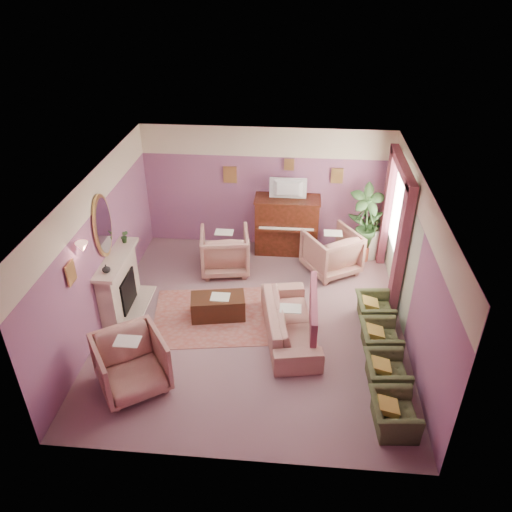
# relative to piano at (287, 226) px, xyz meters

# --- Properties ---
(floor) EXTENTS (5.50, 6.00, 0.01)m
(floor) POSITION_rel_piano_xyz_m (-0.50, -2.68, -0.65)
(floor) COLOR #886368
(floor) RESTS_ON ground
(ceiling) EXTENTS (5.50, 6.00, 0.01)m
(ceiling) POSITION_rel_piano_xyz_m (-0.50, -2.68, 2.15)
(ceiling) COLOR silver
(ceiling) RESTS_ON wall_back
(wall_back) EXTENTS (5.50, 0.02, 2.80)m
(wall_back) POSITION_rel_piano_xyz_m (-0.50, 0.32, 0.75)
(wall_back) COLOR #7C4E7F
(wall_back) RESTS_ON floor
(wall_front) EXTENTS (5.50, 0.02, 2.80)m
(wall_front) POSITION_rel_piano_xyz_m (-0.50, -5.68, 0.75)
(wall_front) COLOR #7C4E7F
(wall_front) RESTS_ON floor
(wall_left) EXTENTS (0.02, 6.00, 2.80)m
(wall_left) POSITION_rel_piano_xyz_m (-3.25, -2.68, 0.75)
(wall_left) COLOR #7C4E7F
(wall_left) RESTS_ON floor
(wall_right) EXTENTS (0.02, 6.00, 2.80)m
(wall_right) POSITION_rel_piano_xyz_m (2.25, -2.68, 0.75)
(wall_right) COLOR #7C4E7F
(wall_right) RESTS_ON floor
(picture_rail_band) EXTENTS (5.50, 0.01, 0.65)m
(picture_rail_band) POSITION_rel_piano_xyz_m (-0.50, 0.31, 1.82)
(picture_rail_band) COLOR beige
(picture_rail_band) RESTS_ON wall_back
(stripe_panel) EXTENTS (0.01, 3.00, 2.15)m
(stripe_panel) POSITION_rel_piano_xyz_m (2.23, -1.38, 0.42)
(stripe_panel) COLOR beige
(stripe_panel) RESTS_ON wall_right
(fireplace_surround) EXTENTS (0.30, 1.40, 1.10)m
(fireplace_surround) POSITION_rel_piano_xyz_m (-3.09, -2.48, -0.10)
(fireplace_surround) COLOR beige
(fireplace_surround) RESTS_ON floor
(fireplace_inset) EXTENTS (0.18, 0.72, 0.68)m
(fireplace_inset) POSITION_rel_piano_xyz_m (-2.99, -2.48, -0.25)
(fireplace_inset) COLOR black
(fireplace_inset) RESTS_ON floor
(fire_ember) EXTENTS (0.06, 0.54, 0.10)m
(fire_ember) POSITION_rel_piano_xyz_m (-2.95, -2.48, -0.43)
(fire_ember) COLOR #FF6A00
(fire_ember) RESTS_ON floor
(mantel_shelf) EXTENTS (0.40, 1.55, 0.07)m
(mantel_shelf) POSITION_rel_piano_xyz_m (-3.06, -2.48, 0.47)
(mantel_shelf) COLOR beige
(mantel_shelf) RESTS_ON fireplace_surround
(hearth) EXTENTS (0.55, 1.50, 0.02)m
(hearth) POSITION_rel_piano_xyz_m (-2.89, -2.48, -0.64)
(hearth) COLOR beige
(hearth) RESTS_ON floor
(mirror_frame) EXTENTS (0.04, 0.72, 1.20)m
(mirror_frame) POSITION_rel_piano_xyz_m (-3.20, -2.48, 1.15)
(mirror_frame) COLOR #DEB75F
(mirror_frame) RESTS_ON wall_left
(mirror_glass) EXTENTS (0.01, 0.60, 1.06)m
(mirror_glass) POSITION_rel_piano_xyz_m (-3.17, -2.48, 1.15)
(mirror_glass) COLOR silver
(mirror_glass) RESTS_ON wall_left
(sconce_shade) EXTENTS (0.20, 0.20, 0.16)m
(sconce_shade) POSITION_rel_piano_xyz_m (-3.12, -3.53, 1.33)
(sconce_shade) COLOR #FFA68E
(sconce_shade) RESTS_ON wall_left
(piano) EXTENTS (1.40, 0.60, 1.30)m
(piano) POSITION_rel_piano_xyz_m (0.00, 0.00, 0.00)
(piano) COLOR #441B0E
(piano) RESTS_ON floor
(piano_keyshelf) EXTENTS (1.30, 0.12, 0.06)m
(piano_keyshelf) POSITION_rel_piano_xyz_m (-0.00, -0.35, 0.07)
(piano_keyshelf) COLOR #441B0E
(piano_keyshelf) RESTS_ON piano
(piano_keys) EXTENTS (1.20, 0.08, 0.02)m
(piano_keys) POSITION_rel_piano_xyz_m (0.00, -0.35, 0.11)
(piano_keys) COLOR white
(piano_keys) RESTS_ON piano
(piano_top) EXTENTS (1.45, 0.65, 0.04)m
(piano_top) POSITION_rel_piano_xyz_m (0.00, 0.00, 0.66)
(piano_top) COLOR #441B0E
(piano_top) RESTS_ON piano
(television) EXTENTS (0.80, 0.12, 0.48)m
(television) POSITION_rel_piano_xyz_m (0.00, -0.05, 0.95)
(television) COLOR black
(television) RESTS_ON piano
(print_back_left) EXTENTS (0.30, 0.03, 0.38)m
(print_back_left) POSITION_rel_piano_xyz_m (-1.30, 0.28, 1.07)
(print_back_left) COLOR #DEB75F
(print_back_left) RESTS_ON wall_back
(print_back_right) EXTENTS (0.26, 0.03, 0.34)m
(print_back_right) POSITION_rel_piano_xyz_m (1.05, 0.28, 1.13)
(print_back_right) COLOR #DEB75F
(print_back_right) RESTS_ON wall_back
(print_back_mid) EXTENTS (0.22, 0.03, 0.26)m
(print_back_mid) POSITION_rel_piano_xyz_m (0.00, 0.28, 1.35)
(print_back_mid) COLOR #DEB75F
(print_back_mid) RESTS_ON wall_back
(print_left_wall) EXTENTS (0.03, 0.28, 0.36)m
(print_left_wall) POSITION_rel_piano_xyz_m (-3.21, -3.88, 1.07)
(print_left_wall) COLOR #DEB75F
(print_left_wall) RESTS_ON wall_left
(window_blind) EXTENTS (0.03, 1.40, 1.80)m
(window_blind) POSITION_rel_piano_xyz_m (2.20, -1.13, 1.05)
(window_blind) COLOR beige
(window_blind) RESTS_ON wall_right
(curtain_left) EXTENTS (0.16, 0.34, 2.60)m
(curtain_left) POSITION_rel_piano_xyz_m (2.12, -2.05, 0.65)
(curtain_left) COLOR brown
(curtain_left) RESTS_ON floor
(curtain_right) EXTENTS (0.16, 0.34, 2.60)m
(curtain_right) POSITION_rel_piano_xyz_m (2.12, -0.21, 0.65)
(curtain_right) COLOR brown
(curtain_right) RESTS_ON floor
(pelmet) EXTENTS (0.16, 2.20, 0.16)m
(pelmet) POSITION_rel_piano_xyz_m (2.12, -1.13, 1.91)
(pelmet) COLOR brown
(pelmet) RESTS_ON wall_right
(mantel_plant) EXTENTS (0.16, 0.16, 0.28)m
(mantel_plant) POSITION_rel_piano_xyz_m (-3.05, -1.93, 0.64)
(mantel_plant) COLOR #2A4D22
(mantel_plant) RESTS_ON mantel_shelf
(mantel_vase) EXTENTS (0.16, 0.16, 0.16)m
(mantel_vase) POSITION_rel_piano_xyz_m (-3.05, -2.98, 0.58)
(mantel_vase) COLOR beige
(mantel_vase) RESTS_ON mantel_shelf
(area_rug) EXTENTS (2.74, 2.15, 0.01)m
(area_rug) POSITION_rel_piano_xyz_m (-1.15, -2.57, -0.64)
(area_rug) COLOR #A45B50
(area_rug) RESTS_ON floor
(coffee_table) EXTENTS (1.07, 0.67, 0.45)m
(coffee_table) POSITION_rel_piano_xyz_m (-1.18, -2.57, -0.43)
(coffee_table) COLOR #391F11
(coffee_table) RESTS_ON floor
(table_paper) EXTENTS (0.35, 0.28, 0.01)m
(table_paper) POSITION_rel_piano_xyz_m (-1.13, -2.57, -0.20)
(table_paper) COLOR beige
(table_paper) RESTS_ON coffee_table
(sofa) EXTENTS (0.70, 2.11, 0.85)m
(sofa) POSITION_rel_piano_xyz_m (0.18, -3.01, -0.22)
(sofa) COLOR tan
(sofa) RESTS_ON floor
(sofa_throw) EXTENTS (0.11, 1.60, 0.58)m
(sofa_throw) POSITION_rel_piano_xyz_m (0.58, -3.01, -0.05)
(sofa_throw) COLOR brown
(sofa_throw) RESTS_ON sofa
(floral_armchair_left) EXTENTS (1.00, 1.00, 1.04)m
(floral_armchair_left) POSITION_rel_piano_xyz_m (-1.28, -0.94, -0.13)
(floral_armchair_left) COLOR tan
(floral_armchair_left) RESTS_ON floor
(floral_armchair_right) EXTENTS (1.00, 1.00, 1.04)m
(floral_armchair_right) POSITION_rel_piano_xyz_m (0.99, -0.77, -0.13)
(floral_armchair_right) COLOR tan
(floral_armchair_right) RESTS_ON floor
(floral_armchair_front) EXTENTS (1.00, 1.00, 1.04)m
(floral_armchair_front) POSITION_rel_piano_xyz_m (-2.24, -4.46, -0.13)
(floral_armchair_front) COLOR tan
(floral_armchair_front) RESTS_ON floor
(olive_chair_a) EXTENTS (0.53, 0.76, 0.66)m
(olive_chair_a) POSITION_rel_piano_xyz_m (1.73, -4.90, -0.32)
(olive_chair_a) COLOR #454F2B
(olive_chair_a) RESTS_ON floor
(olive_chair_b) EXTENTS (0.53, 0.76, 0.66)m
(olive_chair_b) POSITION_rel_piano_xyz_m (1.73, -4.08, -0.32)
(olive_chair_b) COLOR #454F2B
(olive_chair_b) RESTS_ON floor
(olive_chair_c) EXTENTS (0.53, 0.76, 0.66)m
(olive_chair_c) POSITION_rel_piano_xyz_m (1.73, -3.26, -0.32)
(olive_chair_c) COLOR #454F2B
(olive_chair_c) RESTS_ON floor
(olive_chair_d) EXTENTS (0.53, 0.76, 0.66)m
(olive_chair_d) POSITION_rel_piano_xyz_m (1.73, -2.44, -0.32)
(olive_chair_d) COLOR #454F2B
(olive_chair_d) RESTS_ON floor
(side_table) EXTENTS (0.52, 0.52, 0.70)m
(side_table) POSITION_rel_piano_xyz_m (1.84, -0.04, -0.30)
(side_table) COLOR silver
(side_table) RESTS_ON floor
(side_plant_big) EXTENTS (0.30, 0.30, 0.34)m
(side_plant_big) POSITION_rel_piano_xyz_m (1.84, -0.04, 0.22)
(side_plant_big) COLOR #2A4D22
(side_plant_big) RESTS_ON side_table
(side_plant_small) EXTENTS (0.16, 0.16, 0.28)m
(side_plant_small) POSITION_rel_piano_xyz_m (1.96, -0.14, 0.19)
(side_plant_small) COLOR #2A4D22
(side_plant_small) RESTS_ON side_table
(palm_pot) EXTENTS (0.34, 0.34, 0.34)m
(palm_pot) POSITION_rel_piano_xyz_m (1.70, -0.22, -0.48)
(palm_pot) COLOR #AE4830
(palm_pot) RESTS_ON floor
(palm_plant) EXTENTS (0.76, 0.76, 1.44)m
(palm_plant) POSITION_rel_piano_xyz_m (1.70, -0.22, 0.41)
(palm_plant) COLOR #2A4D22
(palm_plant) RESTS_ON palm_pot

